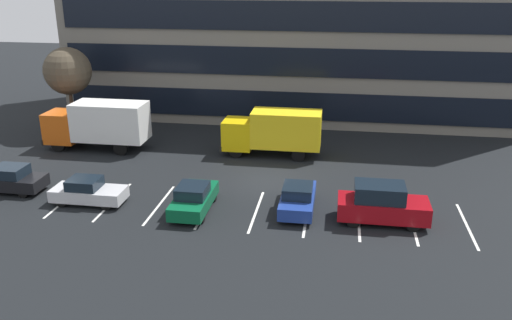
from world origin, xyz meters
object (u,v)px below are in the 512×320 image
box_truck_yellow_all (274,131)px  suv_maroon (382,204)px  box_truck_orange (98,123)px  sedan_black (8,179)px  sedan_silver (88,191)px  sedan_navy (298,198)px  bare_tree (68,71)px  sedan_forest (194,198)px

box_truck_yellow_all → suv_maroon: bearing=-54.4°
box_truck_orange → sedan_black: bearing=-103.6°
sedan_silver → sedan_black: (-5.52, 0.90, 0.04)m
box_truck_yellow_all → sedan_black: size_ratio=1.60×
box_truck_yellow_all → box_truck_orange: bearing=-177.4°
sedan_navy → box_truck_orange: bearing=151.4°
suv_maroon → bare_tree: bearing=151.9°
bare_tree → suv_maroon: bearing=-28.1°
box_truck_orange → suv_maroon: 21.93m
box_truck_yellow_all → bare_tree: (-16.77, 2.92, 3.24)m
suv_maroon → sedan_black: bearing=178.0°
box_truck_orange → sedan_black: (-2.03, -8.37, -1.25)m
sedan_forest → bare_tree: bearing=136.6°
box_truck_yellow_all → sedan_silver: (-9.45, -9.87, -1.14)m
box_truck_orange → bare_tree: bare_tree is taller
box_truck_yellow_all → sedan_black: 17.48m
sedan_black → sedan_forest: (11.77, -0.97, -0.01)m
suv_maroon → sedan_forest: bearing=-178.9°
sedan_silver → sedan_navy: bearing=4.2°
sedan_navy → bare_tree: bearing=148.3°
box_truck_orange → suv_maroon: bearing=-24.7°
box_truck_yellow_all → sedan_silver: box_truck_yellow_all is taller
sedan_black → sedan_forest: size_ratio=1.01×
box_truck_yellow_all → sedan_silver: 13.71m
sedan_forest → sedan_silver: bearing=179.4°
sedan_forest → box_truck_orange: bearing=136.2°
suv_maroon → sedan_navy: bearing=170.5°
box_truck_orange → sedan_forest: box_truck_orange is taller
box_truck_yellow_all → suv_maroon: 12.00m
sedan_forest → bare_tree: 19.19m
box_truck_orange → sedan_forest: bearing=-43.8°
sedan_forest → bare_tree: size_ratio=0.63×
box_truck_orange → suv_maroon: (19.90, -9.15, -0.97)m
box_truck_yellow_all → bare_tree: size_ratio=1.02×
sedan_silver → sedan_forest: (6.24, -0.06, 0.04)m
box_truck_orange → sedan_forest: size_ratio=1.75×
sedan_black → bare_tree: (-1.80, 11.88, 4.34)m
sedan_black → sedan_forest: 11.81m
box_truck_orange → box_truck_yellow_all: bearing=2.6°
sedan_forest → box_truck_yellow_all: bearing=72.1°
sedan_black → bare_tree: size_ratio=0.63×
sedan_navy → bare_tree: (-19.25, 11.91, 4.35)m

